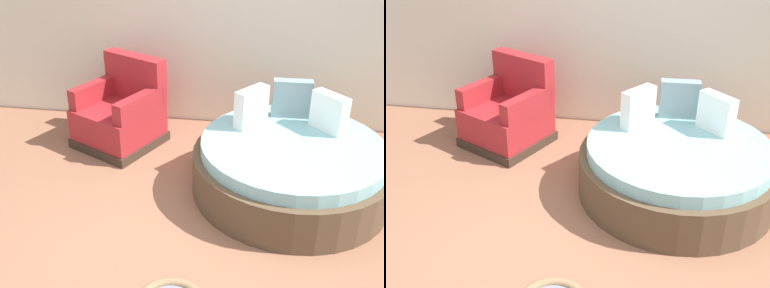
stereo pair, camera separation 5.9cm
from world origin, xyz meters
TOP-DOWN VIEW (x-y plane):
  - ground_plane at (0.00, 0.00)m, footprint 8.00×8.00m
  - back_wall at (0.00, 2.50)m, footprint 8.00×0.12m
  - round_daybed at (0.79, 1.05)m, footprint 1.80×1.80m
  - red_armchair at (-1.02, 1.75)m, footprint 1.07×1.07m

SIDE VIEW (x-z plane):
  - ground_plane at x=0.00m, z-range -0.02..0.00m
  - round_daybed at x=0.79m, z-range -0.18..0.71m
  - red_armchair at x=-1.02m, z-range -0.14..0.80m
  - back_wall at x=0.00m, z-range 0.00..2.61m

